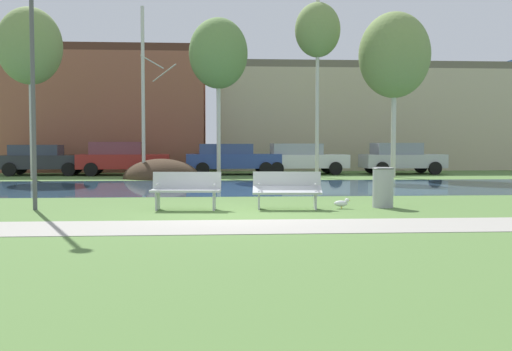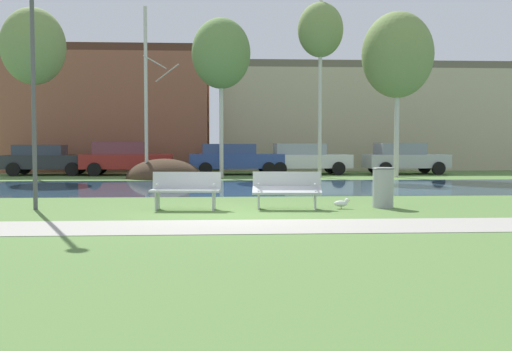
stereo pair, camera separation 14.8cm
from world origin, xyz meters
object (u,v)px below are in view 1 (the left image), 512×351
parked_van_nearest_dark (42,159)px  parked_sedan_second_red (122,158)px  streetlamp (32,30)px  parked_hatch_third_blue (231,158)px  bench_right (287,189)px  parked_wagon_fourth_white (301,158)px  parked_suv_fifth_silver (401,158)px  trash_bin (383,187)px  seagull (342,203)px  bench_left (186,189)px

parked_van_nearest_dark → parked_sedan_second_red: (3.84, -0.18, 0.06)m
streetlamp → parked_hatch_third_blue: (4.99, 15.67, -3.31)m
bench_right → parked_hatch_third_blue: bearing=93.0°
parked_van_nearest_dark → parked_wagon_fourth_white: (12.60, 0.06, 0.02)m
streetlamp → parked_suv_fifth_silver: (13.46, 15.64, -3.30)m
trash_bin → seagull: 1.13m
seagull → parked_sedan_second_red: parked_sedan_second_red is taller
trash_bin → parked_van_nearest_dark: parked_van_nearest_dark is taller
streetlamp → parked_hatch_third_blue: streetlamp is taller
bench_right → parked_hatch_third_blue: size_ratio=0.35×
parked_wagon_fourth_white → parked_suv_fifth_silver: size_ratio=1.08×
parked_suv_fifth_silver → bench_left: bearing=-122.2°
parked_sedan_second_red → parked_wagon_fourth_white: parked_sedan_second_red is taller
parked_wagon_fourth_white → streetlamp: bearing=-118.2°
parked_sedan_second_red → parked_suv_fifth_silver: (13.75, 0.08, -0.02)m
parked_sedan_second_red → parked_suv_fifth_silver: 13.75m
trash_bin → parked_hatch_third_blue: parked_hatch_third_blue is taller
seagull → parked_suv_fifth_silver: (6.33, 15.86, 0.68)m
bench_left → seagull: (3.65, -0.01, -0.34)m
bench_right → parked_sedan_second_red: bearing=111.2°
trash_bin → parked_van_nearest_dark: size_ratio=0.23×
bench_right → trash_bin: 2.35m
bench_right → parked_suv_fifth_silver: bearing=64.3°
seagull → parked_wagon_fourth_white: bearing=85.2°
parked_hatch_third_blue → parked_suv_fifth_silver: bearing=-0.2°
parked_wagon_fourth_white → parked_suv_fifth_silver: (4.99, -0.16, 0.01)m
parked_suv_fifth_silver → trash_bin: bearing=-108.7°
parked_van_nearest_dark → parked_sedan_second_red: bearing=-2.6°
parked_hatch_third_blue → parked_van_nearest_dark: bearing=179.5°
seagull → parked_van_nearest_dark: bearing=125.2°
trash_bin → parked_hatch_third_blue: bearing=101.5°
seagull → parked_suv_fifth_silver: parked_suv_fifth_silver is taller
seagull → parked_sedan_second_red: size_ratio=0.09×
streetlamp → parked_van_nearest_dark: (-4.13, 15.74, -3.33)m
bench_left → parked_van_nearest_dark: size_ratio=0.40×
parked_sedan_second_red → parked_hatch_third_blue: (5.28, 0.10, -0.03)m
parked_van_nearest_dark → parked_suv_fifth_silver: parked_suv_fifth_silver is taller
trash_bin → bench_left: bearing=-177.6°
trash_bin → parked_sedan_second_red: (-8.46, 15.58, 0.33)m
trash_bin → parked_wagon_fourth_white: parked_wagon_fourth_white is taller
parked_suv_fifth_silver → parked_hatch_third_blue: bearing=179.8°
bench_right → parked_van_nearest_dark: 18.81m
trash_bin → parked_wagon_fourth_white: 15.82m
streetlamp → parked_sedan_second_red: streetlamp is taller
trash_bin → parked_sedan_second_red: parked_sedan_second_red is taller
streetlamp → parked_sedan_second_red: (-0.29, 15.56, -3.28)m
streetlamp → parked_hatch_third_blue: bearing=72.3°
streetlamp → trash_bin: bearing=-0.1°
trash_bin → parked_van_nearest_dark: bearing=128.0°
parked_sedan_second_red → parked_suv_fifth_silver: size_ratio=1.08×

